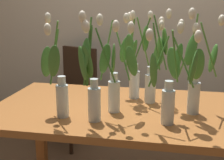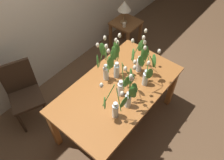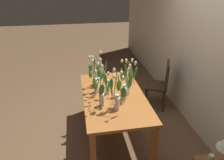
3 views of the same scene
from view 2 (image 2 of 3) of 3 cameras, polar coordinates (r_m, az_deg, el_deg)
ground_plane at (r=3.28m, az=1.20°, el=-10.23°), size 18.00×18.00×0.00m
room_wall_rear at (r=3.14m, az=-20.07°, el=18.24°), size 9.00×0.10×2.70m
dining_table at (r=2.74m, az=1.41°, el=-3.22°), size 1.60×0.90×0.74m
tulip_vase_0 at (r=2.59m, az=8.74°, el=1.96°), size 0.27×0.26×0.52m
tulip_vase_1 at (r=2.28m, az=0.70°, el=-6.91°), size 0.19×0.23×0.56m
tulip_vase_2 at (r=2.71m, az=7.11°, el=5.71°), size 0.28×0.22×0.59m
tulip_vase_3 at (r=2.64m, az=0.85°, el=4.67°), size 0.27×0.16×0.58m
tulip_vase_4 at (r=2.61m, az=-1.77°, el=3.61°), size 0.22×0.26×0.56m
tulip_vase_5 at (r=2.33m, az=4.58°, el=-3.36°), size 0.21×0.22×0.58m
tulip_vase_6 at (r=2.47m, az=2.83°, el=-1.17°), size 0.24×0.17×0.56m
dining_chair at (r=3.14m, az=-21.48°, el=-2.49°), size 0.52×0.52×0.93m
side_table at (r=4.08m, az=3.46°, el=13.04°), size 0.44×0.44×0.55m
table_lamp at (r=3.83m, az=3.15°, el=18.06°), size 0.22×0.22×0.40m
pillar_candle at (r=3.87m, az=3.11°, el=13.72°), size 0.06×0.06×0.07m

